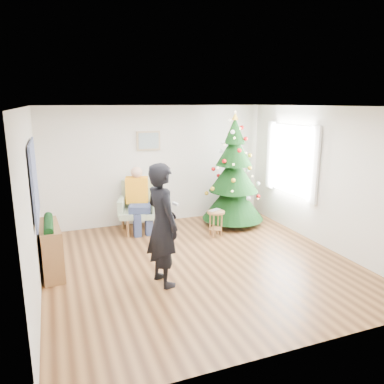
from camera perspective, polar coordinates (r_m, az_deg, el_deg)
name	(u,v)px	position (r m, az deg, el deg)	size (l,w,h in m)	color
floor	(199,263)	(6.47, 1.08, -10.76)	(5.00, 5.00, 0.00)	brown
ceiling	(200,106)	(5.90, 1.20, 12.92)	(5.00, 5.00, 0.00)	white
wall_back	(157,165)	(8.38, -5.28, 4.11)	(5.00, 5.00, 0.00)	silver
wall_front	(292,240)	(3.95, 14.95, -7.14)	(5.00, 5.00, 0.00)	silver
wall_left	(33,203)	(5.64, -23.12, -1.55)	(5.00, 5.00, 0.00)	silver
wall_right	(325,178)	(7.35, 19.54, 2.05)	(5.00, 5.00, 0.00)	silver
window_panel	(292,160)	(8.07, 14.93, 4.78)	(0.04, 1.30, 1.40)	white
curtains	(290,160)	(8.05, 14.76, 4.78)	(0.05, 1.75, 1.50)	white
christmas_tree	(234,175)	(8.24, 6.36, 2.52)	(1.35, 1.35, 2.45)	#3F2816
stool	(216,223)	(7.62, 3.65, -4.80)	(0.35, 0.35, 0.53)	brown
laptop	(216,211)	(7.54, 3.68, -2.86)	(0.29, 0.19, 0.02)	silver
armchair	(140,212)	(8.01, -7.99, -3.11)	(0.98, 0.95, 1.04)	#9DAF8D
seated_person	(139,199)	(7.86, -8.11, -1.02)	(0.56, 0.73, 1.36)	navy
standing_man	(162,225)	(5.50, -4.55, -5.02)	(0.67, 0.44, 1.84)	black
game_controller	(175,204)	(5.44, -2.54, -1.83)	(0.04, 0.13, 0.04)	white
console	(51,249)	(6.38, -20.71, -8.16)	(0.30, 1.00, 0.80)	brown
garland	(48,224)	(6.24, -21.03, -4.57)	(0.14, 0.14, 0.90)	black
tapestry	(34,181)	(5.88, -22.87, 1.55)	(0.03, 1.50, 1.15)	black
framed_picture	(148,141)	(8.23, -6.65, 7.76)	(0.52, 0.05, 0.42)	tan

